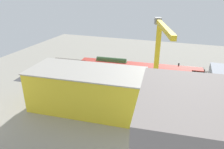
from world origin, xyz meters
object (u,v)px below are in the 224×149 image
Objects in this scene: traffic_light at (100,83)px; platform_canopy_far at (139,64)px; freight_coach_far at (111,62)px; parked_car_6 at (108,82)px; street_tree_2 at (190,93)px; street_tree_1 at (115,84)px; box_truck_0 at (97,86)px; street_tree_4 at (77,79)px; platform_canopy_near at (135,67)px; parked_car_4 at (140,87)px; construction_building at (87,90)px; tower_crane at (157,68)px; street_tree_3 at (223,101)px; parked_car_3 at (157,90)px; locomotive at (191,70)px; parked_car_1 at (192,95)px; parked_car_2 at (172,93)px; parked_car_5 at (123,85)px.

platform_canopy_far is at bearing -109.90° from traffic_light.
freight_coach_far is 3.90× the size of parked_car_6.
street_tree_1 is at bearing 0.62° from street_tree_2.
street_tree_4 reaches higher than box_truck_0.
street_tree_2 is at bearing 131.19° from platform_canopy_far.
platform_canopy_near is 6.16m from platform_canopy_far.
parked_car_4 is 0.11× the size of construction_building.
construction_building is (15.86, 22.53, 6.77)m from parked_car_4.
parked_car_6 is 0.13× the size of tower_crane.
street_tree_3 is (-38.79, 24.55, -0.17)m from platform_canopy_near.
street_tree_4 is (34.86, 9.02, 4.29)m from parked_car_3.
parked_car_1 is (-0.45, 27.44, -1.16)m from locomotive.
parked_car_2 is at bearing -162.86° from street_tree_1.
freight_coach_far is 4.17× the size of parked_car_3.
street_tree_1 reaches higher than locomotive.
locomotive is at bearing -106.09° from parked_car_2.
street_tree_3 is (-23.28, -16.29, -16.29)m from tower_crane.
street_tree_4 reaches higher than traffic_light.
freight_coach_far is 3.86× the size of parked_car_1.
street_tree_4 is 1.20× the size of traffic_light.
box_truck_0 is 1.60× the size of traffic_light.
parked_car_5 is 21.83m from street_tree_4.
parked_car_2 is 0.95× the size of parked_car_6.
platform_canopy_far is 1.61× the size of construction_building.
parked_car_2 is at bearing 178.28° from parked_car_6.
freight_coach_far reaches higher than locomotive.
traffic_light is at bearing -32.75° from tower_crane.
parked_car_2 is at bearing -45.23° from street_tree_2.
street_tree_1 is at bearing -0.36° from street_tree_3.
traffic_light is at bearing 26.69° from parked_car_4.
parked_car_1 is 0.11× the size of construction_building.
construction_building reaches higher than parked_car_6.
freight_coach_far reaches higher than box_truck_0.
traffic_light is at bearing -0.29° from street_tree_3.
construction_building is at bearing 16.16° from street_tree_3.
platform_canopy_near reaches higher than parked_car_2.
street_tree_1 reaches higher than street_tree_3.
box_truck_0 is 9.61m from street_tree_1.
street_tree_2 reaches higher than parked_car_4.
box_truck_0 is at bearing 61.89° from platform_canopy_near.
parked_car_6 is 10.86m from street_tree_1.
parked_car_1 is 38.17m from parked_car_6.
box_truck_0 is 1.60× the size of street_tree_3.
street_tree_3 is at bearing 178.36° from box_truck_0.
parked_car_2 is at bearing 130.04° from platform_canopy_far.
street_tree_3 is at bearing -167.71° from construction_building.
street_tree_1 is at bearing -179.89° from traffic_light.
parked_car_1 is 0.95× the size of parked_car_5.
traffic_light is at bearing 67.24° from platform_canopy_near.
street_tree_3 is (-10.49, 35.40, 2.08)m from locomotive.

